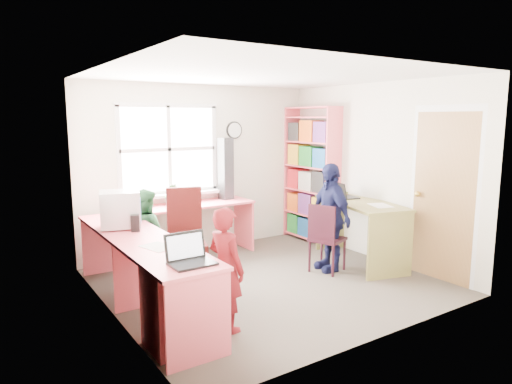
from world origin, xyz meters
TOP-DOWN VIEW (x-y plane):
  - room at (0.01, 0.10)m, footprint 3.64×3.44m
  - l_desk at (-1.31, -0.28)m, footprint 2.38×2.95m
  - right_desk at (1.49, -0.04)m, footprint 1.02×1.56m
  - bookshelf at (1.65, 1.19)m, footprint 0.30×1.02m
  - swivel_chair at (-0.81, 0.51)m, footprint 0.65×0.65m
  - wooden_chair at (0.80, -0.11)m, footprint 0.49×0.49m
  - crt_monitor at (-1.54, 0.58)m, footprint 0.49×0.46m
  - laptop_left at (-1.45, -0.96)m, footprint 0.36×0.30m
  - laptop_right at (1.49, 0.29)m, footprint 0.33×0.37m
  - speaker_a at (-1.46, 0.34)m, footprint 0.11×0.11m
  - speaker_b at (-1.51, 0.84)m, footprint 0.10×0.10m
  - cd_tower at (0.30, 1.51)m, footprint 0.20×0.19m
  - game_box at (1.51, 0.51)m, footprint 0.30×0.30m
  - paper_a at (-1.49, -0.37)m, footprint 0.30×0.37m
  - paper_b at (1.48, -0.38)m, footprint 0.33×0.38m
  - potted_plant at (-0.59, 1.46)m, footprint 0.20×0.18m
  - person_red at (-1.02, -0.80)m, footprint 0.36×0.47m
  - person_green at (-1.13, 0.93)m, footprint 0.52×0.61m
  - person_navy at (0.92, -0.05)m, footprint 0.47×0.85m

SIDE VIEW (x-z plane):
  - l_desk at x=-1.31m, z-range 0.08..0.83m
  - wooden_chair at x=0.80m, z-range 0.04..0.91m
  - swivel_chair at x=-0.81m, z-range -0.08..1.04m
  - person_green at x=-1.13m, z-range 0.00..1.10m
  - person_red at x=-1.02m, z-range 0.00..1.15m
  - right_desk at x=1.49m, z-range 0.19..1.02m
  - person_navy at x=0.92m, z-range 0.00..1.37m
  - paper_a at x=-1.49m, z-range 0.75..0.75m
  - laptop_left at x=-1.45m, z-range 0.69..0.93m
  - paper_b at x=1.48m, z-range 0.83..0.83m
  - speaker_b at x=-1.51m, z-range 0.75..0.92m
  - speaker_a at x=-1.46m, z-range 0.75..0.93m
  - game_box at x=1.51m, z-range 0.83..0.89m
  - laptop_right at x=1.49m, z-range 0.77..0.99m
  - potted_plant at x=-0.59m, z-range 0.75..1.05m
  - crt_monitor at x=-1.54m, z-range 0.75..1.15m
  - bookshelf at x=1.65m, z-range -0.05..2.05m
  - cd_tower at x=0.30m, z-range 0.75..1.65m
  - room at x=0.01m, z-range 0.00..2.44m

